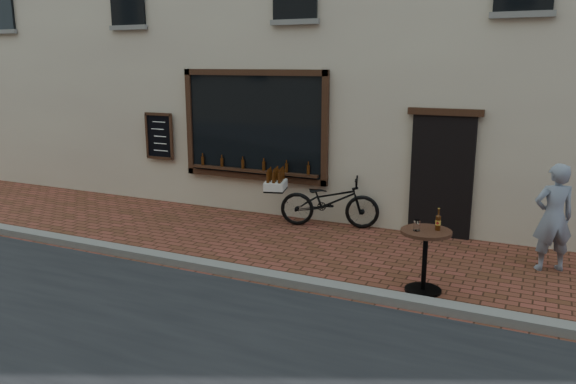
% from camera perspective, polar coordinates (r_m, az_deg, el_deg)
% --- Properties ---
extents(ground, '(90.00, 90.00, 0.00)m').
position_cam_1_polar(ground, '(8.15, -3.12, -9.35)').
color(ground, '#582E1C').
rests_on(ground, ground).
extents(kerb, '(90.00, 0.25, 0.12)m').
position_cam_1_polar(kerb, '(8.29, -2.46, -8.49)').
color(kerb, slate).
rests_on(kerb, ground).
extents(cargo_bicycle, '(2.28, 1.16, 1.07)m').
position_cam_1_polar(cargo_bicycle, '(10.80, 4.04, -0.88)').
color(cargo_bicycle, black).
rests_on(cargo_bicycle, ground).
extents(bistro_table, '(0.69, 0.69, 1.18)m').
position_cam_1_polar(bistro_table, '(7.91, 13.80, -5.54)').
color(bistro_table, black).
rests_on(bistro_table, ground).
extents(pedestrian, '(0.72, 0.62, 1.66)m').
position_cam_1_polar(pedestrian, '(9.33, 25.35, -2.36)').
color(pedestrian, gray).
rests_on(pedestrian, ground).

